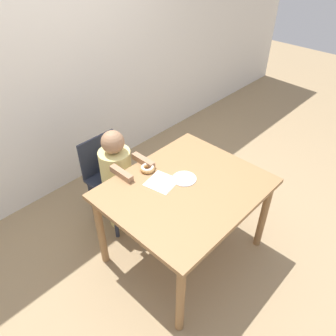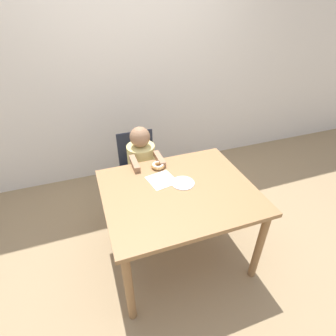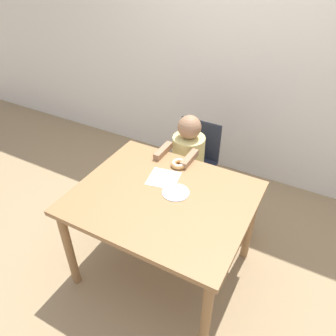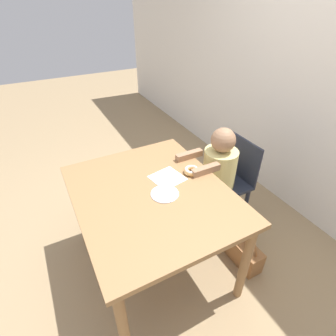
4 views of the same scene
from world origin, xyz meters
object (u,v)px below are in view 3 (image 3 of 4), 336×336
at_px(chair, 193,166).
at_px(handbag, 230,220).
at_px(child_figure, 187,168).
at_px(donut, 179,164).

xyz_separation_m(chair, handbag, (0.44, -0.13, -0.35)).
bearing_deg(chair, child_figure, -90.00).
height_order(donut, handbag, donut).
distance_m(child_figure, handbag, 0.59).
relative_size(donut, handbag, 0.35).
bearing_deg(child_figure, handbag, -2.83).
distance_m(chair, handbag, 0.57).
height_order(chair, child_figure, child_figure).
bearing_deg(donut, child_figure, 102.73).
distance_m(chair, donut, 0.53).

